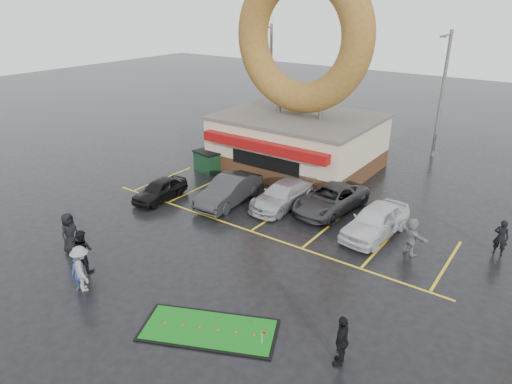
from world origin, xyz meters
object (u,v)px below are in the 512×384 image
Objects in this scene: car_grey at (331,199)px; person_blue at (78,274)px; putting_green at (209,330)px; streetlight_left at (270,76)px; car_white at (376,221)px; person_cameraman at (342,340)px; car_black at (160,190)px; car_silver at (283,195)px; donut_shop at (299,104)px; streetlight_mid at (442,92)px; dumpster at (208,162)px; car_dgrey at (229,190)px.

car_grey is 13.60m from person_blue.
streetlight_left is at bearing 119.45° from putting_green.
streetlight_left is 1.93× the size of car_white.
person_cameraman is (2.48, -8.94, 0.13)m from car_white.
car_black is 9.18m from person_blue.
car_white reaches higher than car_silver.
car_black is at bearing 88.59° from person_blue.
car_silver is at bearing 108.72° from putting_green.
car_grey is (2.45, 1.05, 0.02)m from car_silver.
donut_shop is at bearing -44.78° from streetlight_left.
streetlight_mid is 1.88× the size of car_silver.
streetlight_left is at bearing 79.09° from person_blue.
person_blue is (-6.62, -25.65, -4.02)m from streetlight_mid.
donut_shop reaches higher than streetlight_left.
putting_green is at bearing -37.44° from dumpster.
streetlight_mid is 17.24m from dumpster.
car_white is 2.59× the size of dumpster.
car_black is 2.04× the size of dumpster.
donut_shop is 11.02m from car_white.
streetlight_mid is at bearing 61.96° from car_dgrey.
person_blue is 10.67m from person_cameraman.
car_dgrey is (6.94, -14.44, -3.99)m from streetlight_left.
car_silver is 11.91m from person_blue.
putting_green is (6.25, -16.53, -4.43)m from donut_shop.
streetlight_left reaches higher than person_blue.
car_white is at bearing 2.02° from dumpster.
donut_shop is 1.50× the size of streetlight_mid.
car_silver is 11.11m from putting_green.
car_grey is at bearing 27.30° from car_silver.
putting_green is at bearing -38.62° from car_black.
streetlight_left is 20.59m from car_white.
person_cameraman reaches higher than putting_green.
car_dgrey is 8.43m from car_white.
dumpster is (-11.57, -12.10, -4.13)m from streetlight_mid.
dumpster is (-0.90, 5.31, 0.03)m from car_black.
streetlight_left reaches higher than dumpster.
donut_shop is at bearing -131.38° from streetlight_mid.
putting_green is (6.31, -9.03, -0.75)m from car_dgrey.
car_dgrey reaches higher than dumpster.
car_silver reaches higher than car_black.
car_white is 0.88× the size of putting_green.
streetlight_left is 1.00× the size of streetlight_mid.
person_blue is at bearing -88.77° from donut_shop.
streetlight_mid is 17.44m from car_dgrey.
streetlight_left reaches higher than car_black.
person_blue is (4.05, -8.23, 0.14)m from car_black.
streetlight_left is 5.91× the size of person_blue.
streetlight_mid is at bearing 47.96° from person_blue.
streetlight_mid reaches higher than car_black.
putting_green is at bearing -84.95° from person_cameraman.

